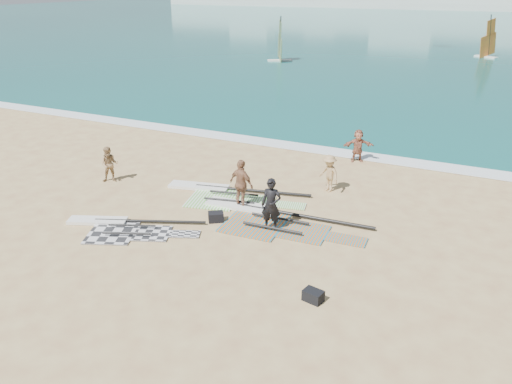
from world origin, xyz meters
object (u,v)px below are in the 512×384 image
at_px(rig_green, 223,194).
at_px(beachgoer_right, 358,146).
at_px(rig_grey, 121,227).
at_px(gear_bag_far, 313,296).
at_px(beachgoer_mid, 329,173).
at_px(person_wetsuit, 271,205).
at_px(gear_bag_near, 216,217).
at_px(beachgoer_back, 241,184).
at_px(rig_orange, 268,218).
at_px(beachgoer_left, 110,164).

relative_size(rig_green, beachgoer_right, 3.87).
distance_m(rig_grey, gear_bag_far, 7.46).
height_order(beachgoer_mid, beachgoer_right, beachgoer_right).
bearing_deg(person_wetsuit, rig_green, 138.35).
xyz_separation_m(gear_bag_near, beachgoer_back, (0.29, 1.43, 0.77)).
bearing_deg(rig_green, rig_orange, -38.57).
relative_size(rig_grey, beachgoer_mid, 3.21).
distance_m(gear_bag_near, beachgoer_mid, 5.16).
bearing_deg(beachgoer_right, gear_bag_near, -136.72).
bearing_deg(beachgoer_mid, gear_bag_far, -45.49).
xyz_separation_m(beachgoer_back, beachgoer_right, (2.54, 6.94, -0.17)).
distance_m(rig_grey, beachgoer_mid, 8.29).
xyz_separation_m(beachgoer_mid, beachgoer_back, (-2.43, -2.91, 0.17)).
bearing_deg(gear_bag_near, beachgoer_right, 71.28).
height_order(gear_bag_far, beachgoer_back, beachgoer_back).
bearing_deg(beachgoer_left, rig_grey, -78.24).
height_order(rig_grey, beachgoer_left, beachgoer_left).
bearing_deg(beachgoer_right, beachgoer_mid, -119.54).
relative_size(gear_bag_near, beachgoer_left, 0.35).
bearing_deg(rig_orange, rig_grey, -149.49).
xyz_separation_m(gear_bag_near, beachgoer_mid, (2.73, 4.34, 0.60)).
distance_m(rig_orange, beachgoer_left, 7.51).
relative_size(rig_green, rig_orange, 0.94).
distance_m(rig_grey, beachgoer_right, 11.68).
bearing_deg(rig_orange, beachgoer_mid, 68.34).
bearing_deg(rig_orange, gear_bag_near, -152.56).
bearing_deg(rig_green, beachgoer_left, 176.02).
bearing_deg(beachgoer_back, gear_bag_near, 94.90).
relative_size(person_wetsuit, beachgoer_left, 1.21).
bearing_deg(rig_grey, beachgoer_left, 111.73).
xyz_separation_m(rig_orange, gear_bag_near, (-1.58, -0.93, 0.12)).
bearing_deg(beachgoer_mid, rig_green, -119.29).
relative_size(rig_orange, gear_bag_far, 12.39).
distance_m(rig_green, beachgoer_left, 5.09).
height_order(rig_grey, rig_orange, rig_orange).
bearing_deg(beachgoer_mid, rig_orange, -79.02).
distance_m(gear_bag_far, person_wetsuit, 4.29).
distance_m(beachgoer_back, beachgoer_right, 7.39).
relative_size(rig_orange, beachgoer_right, 4.13).
relative_size(rig_green, person_wetsuit, 3.22).
height_order(gear_bag_far, person_wetsuit, person_wetsuit).
bearing_deg(beachgoer_mid, beachgoer_back, -100.37).
distance_m(rig_grey, rig_orange, 5.12).
xyz_separation_m(person_wetsuit, beachgoer_right, (0.81, 8.14, -0.16)).
xyz_separation_m(beachgoer_mid, beachgoer_right, (0.11, 4.03, 0.01)).
bearing_deg(gear_bag_near, rig_orange, 30.52).
height_order(rig_green, gear_bag_near, gear_bag_near).
distance_m(rig_green, gear_bag_far, 7.63).
distance_m(rig_green, beachgoer_back, 1.65).
height_order(rig_orange, beachgoer_back, beachgoer_back).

